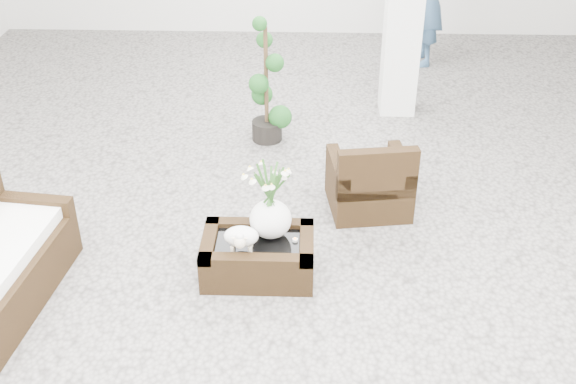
{
  "coord_description": "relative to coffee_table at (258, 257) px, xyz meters",
  "views": [
    {
      "loc": [
        0.16,
        -4.98,
        3.68
      ],
      "look_at": [
        0.0,
        -0.1,
        0.62
      ],
      "focal_mm": 44.25,
      "sensor_mm": 36.0,
      "label": 1
    }
  ],
  "objects": [
    {
      "name": "armchair",
      "position": [
        0.96,
        1.03,
        0.22
      ],
      "size": [
        0.8,
        0.78,
        0.76
      ],
      "primitive_type": "cube",
      "rotation": [
        0.0,
        0.0,
        3.28
      ],
      "color": "#35220F",
      "rests_on": "ground"
    },
    {
      "name": "sheep_figurine",
      "position": [
        -0.12,
        -0.1,
        0.26
      ],
      "size": [
        0.28,
        0.23,
        0.21
      ],
      "primitive_type": "ellipsoid",
      "color": "white",
      "rests_on": "coffee_table"
    },
    {
      "name": "topiary",
      "position": [
        -0.06,
        2.36,
        0.53
      ],
      "size": [
        0.37,
        0.37,
        1.38
      ],
      "primitive_type": null,
      "color": "#184B19",
      "rests_on": "ground"
    },
    {
      "name": "ground",
      "position": [
        0.23,
        0.37,
        -0.16
      ],
      "size": [
        11.0,
        11.0,
        0.0
      ],
      "primitive_type": "plane",
      "color": "gray",
      "rests_on": "ground"
    },
    {
      "name": "coffee_table",
      "position": [
        0.0,
        0.0,
        0.0
      ],
      "size": [
        0.9,
        0.6,
        0.31
      ],
      "primitive_type": "cube",
      "color": "#35220F",
      "rests_on": "ground"
    },
    {
      "name": "planter_narcissus",
      "position": [
        0.1,
        0.1,
        0.56
      ],
      "size": [
        0.44,
        0.44,
        0.8
      ],
      "primitive_type": null,
      "color": "white",
      "rests_on": "coffee_table"
    },
    {
      "name": "tealight",
      "position": [
        0.3,
        0.02,
        0.17
      ],
      "size": [
        0.04,
        0.04,
        0.03
      ],
      "primitive_type": "cylinder",
      "color": "white",
      "rests_on": "coffee_table"
    }
  ]
}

